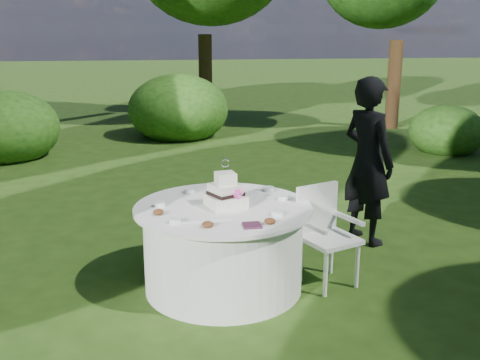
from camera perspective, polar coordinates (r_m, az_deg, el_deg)
name	(u,v)px	position (r m, az deg, el deg)	size (l,w,h in m)	color
ground	(224,287)	(5.18, -1.67, -10.81)	(80.00, 80.00, 0.00)	#21390F
napkins	(252,225)	(4.40, 1.24, -4.62)	(0.14, 0.14, 0.02)	#421C32
feather_plume	(206,221)	(4.50, -3.45, -4.22)	(0.48, 0.07, 0.01)	white
guest	(368,161)	(6.14, 12.86, 1.88)	(0.66, 0.43, 1.80)	black
table	(223,247)	(5.03, -1.70, -6.82)	(1.56, 1.56, 0.77)	white
cake	(226,194)	(4.87, -1.44, -1.39)	(0.37, 0.37, 0.42)	white
chair	(324,228)	(5.16, 8.55, -4.84)	(0.58, 0.58, 0.90)	white
votives	(226,202)	(4.95, -1.39, -2.23)	(1.21, 0.94, 0.04)	white
petal_cups	(211,219)	(4.50, -2.96, -3.98)	(0.96, 0.46, 0.05)	#562D16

